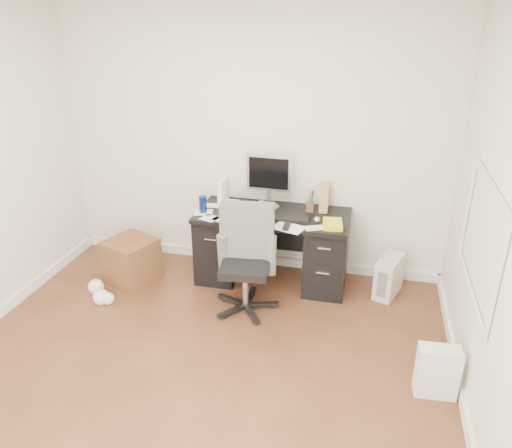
{
  "coord_description": "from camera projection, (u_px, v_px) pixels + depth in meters",
  "views": [
    {
      "loc": [
        1.19,
        -2.8,
        2.63
      ],
      "look_at": [
        0.24,
        1.2,
        0.82
      ],
      "focal_mm": 35.0,
      "sensor_mm": 36.0,
      "label": 1
    }
  ],
  "objects": [
    {
      "name": "room_shell",
      "position": [
        182.0,
        173.0,
        3.15
      ],
      "size": [
        4.02,
        4.02,
        2.71
      ],
      "color": "silver",
      "rests_on": "ground"
    },
    {
      "name": "office_chair",
      "position": [
        245.0,
        261.0,
        4.52
      ],
      "size": [
        0.63,
        0.63,
        1.0
      ],
      "primitive_type": null,
      "rotation": [
        0.0,
        0.0,
        0.12
      ],
      "color": "#525552",
      "rests_on": "ground"
    },
    {
      "name": "pc_tower",
      "position": [
        389.0,
        276.0,
        4.88
      ],
      "size": [
        0.3,
        0.44,
        0.4
      ],
      "primitive_type": "cube",
      "rotation": [
        0.0,
        0.0,
        -0.34
      ],
      "color": "#B3AFA2",
      "rests_on": "ground"
    },
    {
      "name": "loose_papers",
      "position": [
        252.0,
        214.0,
        4.9
      ],
      "size": [
        1.1,
        0.6,
        0.0
      ],
      "primitive_type": null,
      "color": "white",
      "rests_on": "desk"
    },
    {
      "name": "magazine_file",
      "position": [
        324.0,
        197.0,
        4.95
      ],
      "size": [
        0.12,
        0.22,
        0.26
      ],
      "primitive_type": "cube",
      "rotation": [
        0.0,
        0.0,
        0.02
      ],
      "color": "#A57B50",
      "rests_on": "desk"
    },
    {
      "name": "travel_mug",
      "position": [
        203.0,
        204.0,
        4.91
      ],
      "size": [
        0.1,
        0.1,
        0.17
      ],
      "primitive_type": "cylinder",
      "rotation": [
        0.0,
        0.0,
        -0.37
      ],
      "color": "navy",
      "rests_on": "desk"
    },
    {
      "name": "yellow_book",
      "position": [
        333.0,
        224.0,
        4.62
      ],
      "size": [
        0.22,
        0.26,
        0.04
      ],
      "primitive_type": "cube",
      "rotation": [
        0.0,
        0.0,
        0.12
      ],
      "color": "yellow",
      "rests_on": "desk"
    },
    {
      "name": "shopping_bag",
      "position": [
        437.0,
        372.0,
        3.61
      ],
      "size": [
        0.31,
        0.23,
        0.4
      ],
      "primitive_type": "cube",
      "rotation": [
        0.0,
        0.0,
        0.06
      ],
      "color": "silver",
      "rests_on": "ground"
    },
    {
      "name": "keyboard",
      "position": [
        285.0,
        218.0,
        4.77
      ],
      "size": [
        0.46,
        0.17,
        0.03
      ],
      "primitive_type": "cube",
      "rotation": [
        0.0,
        0.0,
        0.04
      ],
      "color": "black",
      "rests_on": "desk"
    },
    {
      "name": "desk_printer",
      "position": [
        250.0,
        261.0,
        5.35
      ],
      "size": [
        0.46,
        0.43,
        0.22
      ],
      "primitive_type": "cube",
      "rotation": [
        0.0,
        0.0,
        0.41
      ],
      "color": "#5D5E62",
      "rests_on": "ground"
    },
    {
      "name": "desk",
      "position": [
        272.0,
        245.0,
        5.05
      ],
      "size": [
        1.5,
        0.7,
        0.75
      ],
      "color": "black",
      "rests_on": "ground"
    },
    {
      "name": "paper_remote",
      "position": [
        289.0,
        227.0,
        4.59
      ],
      "size": [
        0.34,
        0.3,
        0.02
      ],
      "primitive_type": null,
      "rotation": [
        0.0,
        0.0,
        -0.32
      ],
      "color": "white",
      "rests_on": "desk"
    },
    {
      "name": "wicker_basket",
      "position": [
        131.0,
        260.0,
        5.13
      ],
      "size": [
        0.58,
        0.58,
        0.45
      ],
      "primitive_type": "cube",
      "rotation": [
        0.0,
        0.0,
        -0.36
      ],
      "color": "#4E2B17",
      "rests_on": "ground"
    },
    {
      "name": "computer_mouse",
      "position": [
        317.0,
        220.0,
        4.68
      ],
      "size": [
        0.07,
        0.07,
        0.06
      ],
      "primitive_type": "sphere",
      "rotation": [
        0.0,
        0.0,
        0.07
      ],
      "color": "silver",
      "rests_on": "desk"
    },
    {
      "name": "ground",
      "position": [
        189.0,
        381.0,
        3.8
      ],
      "size": [
        4.0,
        4.0,
        0.0
      ],
      "primitive_type": "plane",
      "color": "#492617",
      "rests_on": "ground"
    },
    {
      "name": "lcd_monitor",
      "position": [
        269.0,
        181.0,
        4.93
      ],
      "size": [
        0.45,
        0.27,
        0.57
      ],
      "primitive_type": null,
      "rotation": [
        0.0,
        0.0,
        -0.03
      ],
      "color": "silver",
      "rests_on": "desk"
    },
    {
      "name": "pen_cup",
      "position": [
        310.0,
        201.0,
        4.92
      ],
      "size": [
        0.1,
        0.1,
        0.22
      ],
      "primitive_type": null,
      "rotation": [
        0.0,
        0.0,
        0.03
      ],
      "color": "#543318",
      "rests_on": "desk"
    },
    {
      "name": "white_binder",
      "position": [
        223.0,
        191.0,
        5.11
      ],
      "size": [
        0.11,
        0.23,
        0.27
      ],
      "primitive_type": "cube",
      "rotation": [
        0.0,
        0.0,
        -0.0
      ],
      "color": "white",
      "rests_on": "desk"
    }
  ]
}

